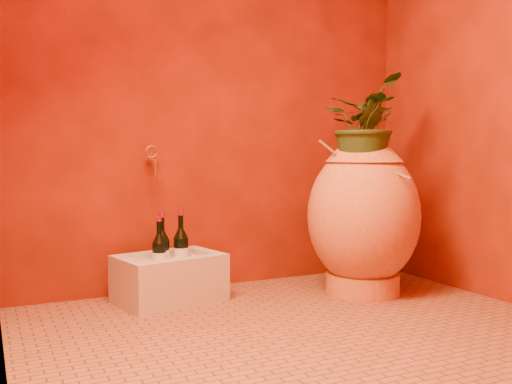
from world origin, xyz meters
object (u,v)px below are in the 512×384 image
amphora (363,215)px  stone_basin (169,279)px  wine_bottle_b (162,253)px  wall_tap (152,159)px  wine_bottle_a (181,250)px  wine_bottle_c (159,255)px

amphora → stone_basin: bearing=163.6°
wine_bottle_b → wall_tap: (-0.02, 0.11, 0.51)m
amphora → wine_bottle_b: size_ratio=2.67×
amphora → wine_bottle_a: (-0.97, 0.38, -0.19)m
stone_basin → wine_bottle_c: bearing=150.7°
amphora → wine_bottle_c: (-1.11, 0.34, -0.20)m
stone_basin → wall_tap: 0.67m
amphora → wine_bottle_a: 1.06m
wine_bottle_a → wall_tap: size_ratio=2.02×
stone_basin → wine_bottle_c: wine_bottle_c is taller
wine_bottle_a → stone_basin: bearing=-143.6°
amphora → wine_bottle_a: bearing=158.7°
wine_bottle_b → stone_basin: bearing=-64.3°
wine_bottle_a → wine_bottle_b: wine_bottle_a is taller
wall_tap → stone_basin: bearing=-74.9°
stone_basin → wine_bottle_b: size_ratio=1.78×
stone_basin → wine_bottle_c: size_ratio=1.87×
stone_basin → wine_bottle_a: 0.18m
amphora → stone_basin: 1.15m
amphora → wine_bottle_c: 1.18m
wall_tap → wine_bottle_a: bearing=-36.1°
wine_bottle_a → wall_tap: wall_tap is taller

